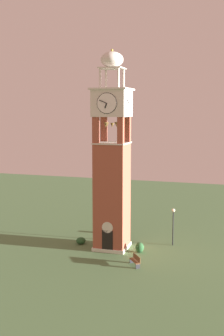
{
  "coord_description": "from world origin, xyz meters",
  "views": [
    {
      "loc": [
        11.9,
        -38.8,
        13.93
      ],
      "look_at": [
        0.0,
        0.0,
        8.16
      ],
      "focal_mm": 44.67,
      "sensor_mm": 36.0,
      "label": 1
    }
  ],
  "objects_px": {
    "park_bench": "(135,260)",
    "lamp_post": "(173,220)",
    "clock_tower": "(112,169)",
    "trash_bin": "(125,231)"
  },
  "relations": [
    {
      "from": "clock_tower",
      "to": "trash_bin",
      "type": "xyz_separation_m",
      "value": [
        0.03,
        4.74,
        -7.66
      ]
    },
    {
      "from": "clock_tower",
      "to": "park_bench",
      "type": "relative_size",
      "value": 12.59
    },
    {
      "from": "park_bench",
      "to": "trash_bin",
      "type": "bearing_deg",
      "value": 111.18
    },
    {
      "from": "clock_tower",
      "to": "lamp_post",
      "type": "relative_size",
      "value": 5.06
    },
    {
      "from": "clock_tower",
      "to": "trash_bin",
      "type": "height_order",
      "value": "clock_tower"
    },
    {
      "from": "park_bench",
      "to": "lamp_post",
      "type": "relative_size",
      "value": 0.4
    },
    {
      "from": "lamp_post",
      "to": "clock_tower",
      "type": "bearing_deg",
      "value": -155.1
    },
    {
      "from": "park_bench",
      "to": "trash_bin",
      "type": "distance_m",
      "value": 9.34
    },
    {
      "from": "park_bench",
      "to": "clock_tower",
      "type": "bearing_deg",
      "value": 130.67
    },
    {
      "from": "clock_tower",
      "to": "lamp_post",
      "type": "bearing_deg",
      "value": 24.9
    }
  ]
}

